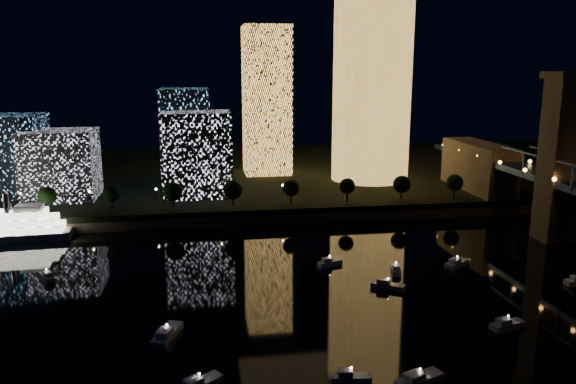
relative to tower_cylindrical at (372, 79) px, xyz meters
name	(u,v)px	position (x,y,z in m)	size (l,w,h in m)	color
ground	(410,327)	(-29.89, -126.85, -46.62)	(520.00, 520.00, 0.00)	black
far_bank	(288,173)	(-29.89, 33.15, -44.12)	(420.00, 160.00, 5.00)	black
seawall	(323,216)	(-29.89, -44.85, -45.12)	(420.00, 6.00, 3.00)	#6B5E4C
tower_cylindrical	(372,79)	(0.00, 0.00, 0.00)	(34.00, 34.00, 83.00)	#F5B04E
tower_rectangular	(267,101)	(-41.02, 21.68, -9.69)	(20.07, 20.07, 63.87)	#F5B04E
midrise_blocks	(124,151)	(-98.81, -10.03, -26.01)	(89.48, 43.15, 38.19)	white
motorboats	(354,308)	(-39.00, -117.88, -45.81)	(134.14, 64.91, 2.78)	silver
esplanade_trees	(235,190)	(-59.34, -38.85, -36.15)	(166.04, 6.59, 8.80)	black
street_lamps	(221,191)	(-63.89, -32.85, -37.60)	(132.70, 0.70, 5.65)	black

